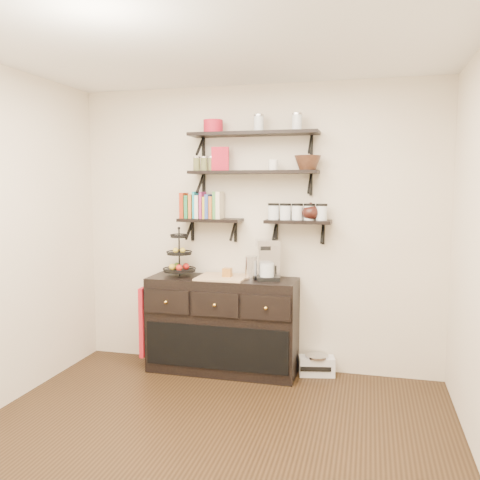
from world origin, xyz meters
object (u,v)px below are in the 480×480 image
Objects in this scene: fruit_stand at (180,260)px; radio at (317,365)px; coffee_maker at (268,261)px; sideboard at (223,325)px.

fruit_stand reaches higher than radio.
radio is at bearing -7.64° from coffee_maker.
sideboard is at bearing 175.78° from radio.
fruit_stand is at bearing 173.27° from radio.
sideboard is 0.76m from coffee_maker.
fruit_stand is 1.20× the size of coffee_maker.
sideboard is 3.74× the size of coffee_maker.
coffee_maker reaches higher than sideboard.
sideboard is at bearing -0.40° from fruit_stand.
coffee_maker is at bearing 3.40° from sideboard.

